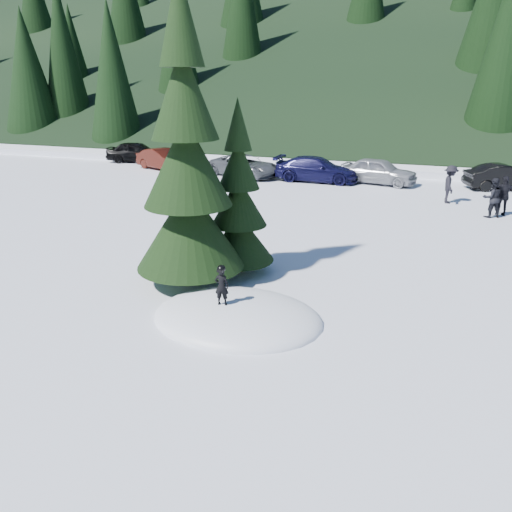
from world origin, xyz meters
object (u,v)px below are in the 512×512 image
(adult_1, at_px, (504,196))
(car_4, at_px, (379,171))
(car_3, at_px, (317,169))
(car_1, at_px, (163,159))
(car_5, at_px, (505,177))
(spruce_tall, at_px, (187,174))
(spruce_short, at_px, (239,208))
(child_skier, at_px, (222,286))
(car_2, at_px, (245,166))
(adult_0, at_px, (492,198))
(car_0, at_px, (137,152))
(adult_2, at_px, (450,184))

(adult_1, distance_m, car_4, 8.40)
(car_3, bearing_deg, adult_1, -117.41)
(car_1, xyz_separation_m, car_4, (14.56, -0.15, 0.05))
(car_3, relative_size, car_5, 1.19)
(spruce_tall, bearing_deg, adult_1, 51.08)
(spruce_short, distance_m, child_skier, 3.75)
(car_4, bearing_deg, spruce_tall, -179.30)
(car_2, bearing_deg, spruce_tall, -141.80)
(spruce_short, height_order, car_1, spruce_short)
(adult_0, bearing_deg, car_0, -42.84)
(adult_0, bearing_deg, car_1, -40.26)
(adult_1, relative_size, car_5, 0.42)
(child_skier, distance_m, car_4, 19.77)
(child_skier, relative_size, adult_2, 0.52)
(adult_0, bearing_deg, adult_1, -159.58)
(car_2, bearing_deg, child_skier, -138.25)
(car_0, distance_m, car_1, 4.21)
(spruce_tall, relative_size, car_0, 1.92)
(spruce_tall, xyz_separation_m, spruce_short, (1.00, 1.40, -1.22))
(adult_0, relative_size, car_5, 0.41)
(car_2, bearing_deg, adult_2, -83.17)
(adult_0, bearing_deg, adult_2, -75.92)
(car_0, xyz_separation_m, car_5, (24.95, -1.78, -0.06))
(car_0, bearing_deg, adult_1, -122.94)
(spruce_tall, xyz_separation_m, adult_0, (9.13, 11.46, -2.44))
(adult_2, bearing_deg, car_0, 68.72)
(adult_2, bearing_deg, spruce_short, 147.45)
(car_3, bearing_deg, car_5, -83.16)
(car_0, bearing_deg, spruce_short, -154.55)
(child_skier, height_order, car_3, car_3)
(car_1, distance_m, car_4, 14.56)
(adult_1, distance_m, car_3, 11.09)
(spruce_short, distance_m, car_2, 16.92)
(spruce_tall, bearing_deg, car_0, 126.02)
(spruce_tall, bearing_deg, car_1, 121.91)
(spruce_short, xyz_separation_m, car_4, (2.48, 16.24, -1.34))
(car_4, bearing_deg, car_1, 101.24)
(child_skier, relative_size, adult_0, 0.55)
(adult_0, relative_size, car_4, 0.40)
(adult_0, height_order, adult_2, adult_2)
(child_skier, relative_size, car_1, 0.23)
(spruce_tall, xyz_separation_m, car_4, (3.48, 17.64, -2.56))
(car_3, bearing_deg, adult_2, -113.52)
(spruce_short, xyz_separation_m, car_5, (9.35, 16.92, -1.40))
(spruce_tall, distance_m, car_1, 21.13)
(adult_2, height_order, car_2, adult_2)
(car_1, distance_m, car_2, 6.26)
(adult_2, relative_size, car_5, 0.44)
(adult_0, distance_m, car_0, 25.26)
(spruce_short, height_order, car_3, spruce_short)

